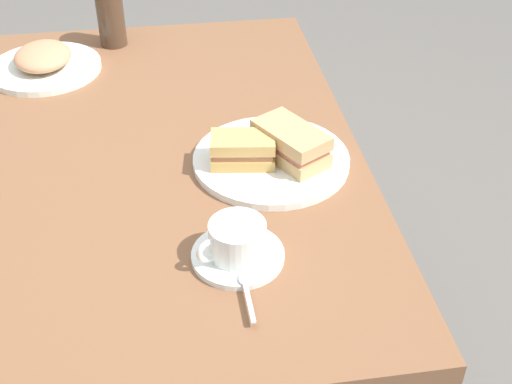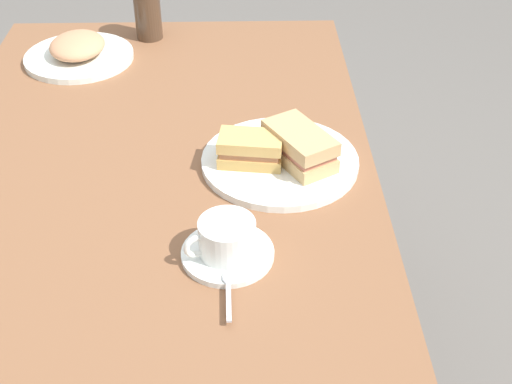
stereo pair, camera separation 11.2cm
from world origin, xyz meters
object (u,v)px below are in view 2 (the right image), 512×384
(side_plate, at_px, (79,57))
(sandwich_front, at_px, (300,146))
(sandwich_back, at_px, (251,149))
(spoon, at_px, (228,287))
(drinking_glass, at_px, (147,10))
(dining_table, at_px, (157,178))
(coffee_saucer, at_px, (228,254))
(sandwich_plate, at_px, (280,161))
(coffee_cup, at_px, (226,237))

(side_plate, bearing_deg, sandwich_front, -133.02)
(sandwich_back, bearing_deg, sandwich_front, -88.22)
(spoon, bearing_deg, drinking_glass, 12.85)
(spoon, height_order, drinking_glass, drinking_glass)
(dining_table, bearing_deg, coffee_saucer, -155.78)
(sandwich_plate, xyz_separation_m, coffee_cup, (-0.24, 0.09, 0.03))
(sandwich_plate, xyz_separation_m, spoon, (-0.32, 0.09, 0.01))
(sandwich_plate, height_order, coffee_saucer, sandwich_plate)
(sandwich_front, xyz_separation_m, drinking_glass, (0.56, 0.33, 0.03))
(sandwich_back, bearing_deg, sandwich_plate, -78.62)
(sandwich_front, relative_size, coffee_cup, 1.46)
(sandwich_back, relative_size, drinking_glass, 0.87)
(sandwich_front, xyz_separation_m, sandwich_back, (-0.00, 0.09, -0.00))
(sandwich_front, relative_size, side_plate, 0.64)
(coffee_cup, distance_m, drinking_glass, 0.82)
(sandwich_front, distance_m, coffee_cup, 0.27)
(sandwich_plate, distance_m, coffee_saucer, 0.26)
(dining_table, distance_m, drinking_glass, 0.50)
(spoon, bearing_deg, side_plate, 24.85)
(side_plate, bearing_deg, sandwich_back, -138.95)
(sandwich_front, relative_size, sandwich_back, 1.32)
(drinking_glass, bearing_deg, spoon, -167.15)
(coffee_saucer, bearing_deg, side_plate, 27.20)
(sandwich_back, bearing_deg, spoon, 173.10)
(coffee_cup, bearing_deg, sandwich_plate, -21.04)
(dining_table, xyz_separation_m, side_plate, (0.36, 0.20, 0.09))
(dining_table, relative_size, spoon, 11.62)
(sandwich_back, xyz_separation_m, drinking_glass, (0.57, 0.24, 0.03))
(sandwich_back, xyz_separation_m, side_plate, (0.45, 0.39, -0.03))
(sandwich_plate, relative_size, coffee_cup, 2.62)
(sandwich_plate, bearing_deg, coffee_cup, 158.96)
(sandwich_front, bearing_deg, coffee_cup, 151.61)
(sandwich_back, distance_m, drinking_glass, 0.61)
(sandwich_back, height_order, coffee_saucer, sandwich_back)
(side_plate, bearing_deg, dining_table, -150.24)
(dining_table, relative_size, coffee_saucer, 7.99)
(sandwich_front, xyz_separation_m, spoon, (-0.31, 0.12, -0.03))
(coffee_saucer, bearing_deg, sandwich_front, -28.19)
(coffee_saucer, distance_m, coffee_cup, 0.03)
(dining_table, distance_m, sandwich_front, 0.31)
(dining_table, bearing_deg, coffee_cup, -156.02)
(coffee_saucer, bearing_deg, sandwich_back, -9.62)
(sandwich_front, height_order, coffee_saucer, sandwich_front)
(sandwich_front, height_order, drinking_glass, drinking_glass)
(dining_table, height_order, coffee_cup, coffee_cup)
(coffee_saucer, bearing_deg, spoon, -178.66)
(sandwich_back, height_order, spoon, sandwich_back)
(sandwich_front, bearing_deg, sandwich_plate, 76.68)
(coffee_saucer, distance_m, spoon, 0.08)
(sandwich_front, distance_m, sandwich_back, 0.09)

